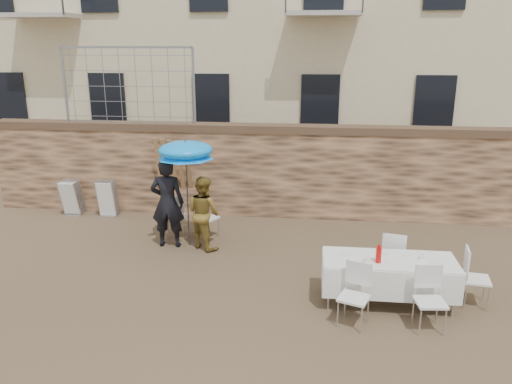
# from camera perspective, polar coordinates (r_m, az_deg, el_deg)

# --- Properties ---
(ground) EXTENTS (80.00, 80.00, 0.00)m
(ground) POSITION_cam_1_polar(r_m,az_deg,el_deg) (7.98, -4.81, -14.14)
(ground) COLOR brown
(ground) RESTS_ON ground
(stone_wall) EXTENTS (13.00, 0.50, 2.20)m
(stone_wall) POSITION_cam_1_polar(r_m,az_deg,el_deg) (12.17, -0.36, 2.42)
(stone_wall) COLOR #876143
(stone_wall) RESTS_ON ground
(chain_link_fence) EXTENTS (3.20, 0.06, 1.80)m
(chain_link_fence) POSITION_cam_1_polar(r_m,az_deg,el_deg) (12.57, -14.38, 11.61)
(chain_link_fence) COLOR gray
(chain_link_fence) RESTS_ON stone_wall
(man_suit) EXTENTS (0.71, 0.49, 1.88)m
(man_suit) POSITION_cam_1_polar(r_m,az_deg,el_deg) (10.39, -10.08, -1.23)
(man_suit) COLOR black
(man_suit) RESTS_ON ground
(woman_dress) EXTENTS (0.94, 0.90, 1.52)m
(woman_dress) POSITION_cam_1_polar(r_m,az_deg,el_deg) (10.26, -6.01, -2.35)
(woman_dress) COLOR #AE8935
(woman_dress) RESTS_ON ground
(umbrella) EXTENTS (1.14, 1.14, 2.08)m
(umbrella) POSITION_cam_1_polar(r_m,az_deg,el_deg) (10.12, -8.04, 4.41)
(umbrella) COLOR #3F3F44
(umbrella) RESTS_ON ground
(couple_chair_left) EXTENTS (0.58, 0.58, 0.96)m
(couple_chair_left) POSITION_cam_1_polar(r_m,az_deg,el_deg) (11.04, -9.17, -2.65)
(couple_chair_left) COLOR white
(couple_chair_left) RESTS_ON ground
(couple_chair_right) EXTENTS (0.66, 0.66, 0.96)m
(couple_chair_right) POSITION_cam_1_polar(r_m,az_deg,el_deg) (10.87, -5.61, -2.81)
(couple_chair_right) COLOR white
(couple_chair_right) RESTS_ON ground
(banquet_table) EXTENTS (2.10, 0.85, 0.78)m
(banquet_table) POSITION_cam_1_polar(r_m,az_deg,el_deg) (8.31, 15.01, -7.70)
(banquet_table) COLOR white
(banquet_table) RESTS_ON ground
(soda_bottle) EXTENTS (0.09, 0.09, 0.26)m
(soda_bottle) POSITION_cam_1_polar(r_m,az_deg,el_deg) (8.08, 13.84, -6.98)
(soda_bottle) COLOR red
(soda_bottle) RESTS_ON banquet_table
(table_chair_front_left) EXTENTS (0.62, 0.62, 0.96)m
(table_chair_front_left) POSITION_cam_1_polar(r_m,az_deg,el_deg) (7.68, 11.13, -11.62)
(table_chair_front_left) COLOR white
(table_chair_front_left) RESTS_ON ground
(table_chair_front_right) EXTENTS (0.53, 0.53, 0.96)m
(table_chair_front_right) POSITION_cam_1_polar(r_m,az_deg,el_deg) (7.85, 19.32, -11.62)
(table_chair_front_right) COLOR white
(table_chair_front_right) RESTS_ON ground
(table_chair_back) EXTENTS (0.57, 0.57, 0.96)m
(table_chair_back) POSITION_cam_1_polar(r_m,az_deg,el_deg) (9.17, 15.45, -7.11)
(table_chair_back) COLOR white
(table_chair_back) RESTS_ON ground
(table_chair_side) EXTENTS (0.54, 0.54, 0.96)m
(table_chair_side) POSITION_cam_1_polar(r_m,az_deg,el_deg) (8.83, 23.92, -8.94)
(table_chair_side) COLOR white
(table_chair_side) RESTS_ON ground
(chair_stack_left) EXTENTS (0.46, 0.47, 0.92)m
(chair_stack_left) POSITION_cam_1_polar(r_m,az_deg,el_deg) (13.21, -19.99, -0.34)
(chair_stack_left) COLOR white
(chair_stack_left) RESTS_ON ground
(chair_stack_right) EXTENTS (0.46, 0.40, 0.92)m
(chair_stack_right) POSITION_cam_1_polar(r_m,az_deg,el_deg) (12.84, -16.39, -0.48)
(chair_stack_right) COLOR white
(chair_stack_right) RESTS_ON ground
(wood_planks) EXTENTS (0.70, 0.20, 2.00)m
(wood_planks) POSITION_cam_1_polar(r_m,az_deg,el_deg) (12.23, -9.53, 1.77)
(wood_planks) COLOR #A37749
(wood_planks) RESTS_ON ground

